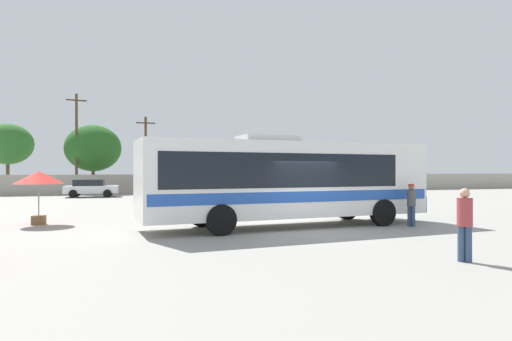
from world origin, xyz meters
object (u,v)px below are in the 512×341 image
(utility_pole_far, at_px, (76,142))
(roadside_tree_midleft, at_px, (93,148))
(passenger_waiting_on_apron, at_px, (465,220))
(coach_bus_white_blue, at_px, (285,179))
(roadside_tree_left, at_px, (8,144))
(parked_car_second_maroon, at_px, (164,186))
(utility_pole_near, at_px, (146,153))
(attendant_by_bus_door, at_px, (411,202))
(parked_car_leftmost_white, at_px, (91,188))
(vendor_umbrella_secondary_red, at_px, (39,179))

(utility_pole_far, bearing_deg, roadside_tree_midleft, 54.13)
(passenger_waiting_on_apron, bearing_deg, coach_bus_white_blue, 103.61)
(passenger_waiting_on_apron, bearing_deg, roadside_tree_midleft, 105.92)
(passenger_waiting_on_apron, distance_m, roadside_tree_left, 44.44)
(passenger_waiting_on_apron, height_order, parked_car_second_maroon, passenger_waiting_on_apron)
(utility_pole_near, relative_size, utility_pole_far, 0.79)
(coach_bus_white_blue, bearing_deg, roadside_tree_left, 117.16)
(roadside_tree_left, bearing_deg, parked_car_second_maroon, -36.48)
(attendant_by_bus_door, distance_m, parked_car_second_maroon, 24.79)
(parked_car_leftmost_white, height_order, roadside_tree_left, roadside_tree_left)
(parked_car_leftmost_white, height_order, utility_pole_far, utility_pole_far)
(attendant_by_bus_door, distance_m, utility_pole_far, 32.68)
(attendant_by_bus_door, relative_size, passenger_waiting_on_apron, 0.94)
(utility_pole_near, bearing_deg, parked_car_second_maroon, -76.64)
(attendant_by_bus_door, xyz_separation_m, utility_pole_near, (-8.52, 28.91, 2.92))
(roadside_tree_left, relative_size, roadside_tree_midleft, 1.04)
(parked_car_leftmost_white, xyz_separation_m, utility_pole_near, (4.60, 5.31, 3.09))
(vendor_umbrella_secondary_red, distance_m, utility_pole_near, 24.66)
(parked_car_leftmost_white, bearing_deg, utility_pole_near, 49.11)
(passenger_waiting_on_apron, xyz_separation_m, vendor_umbrella_secondary_red, (-10.96, 10.84, 0.84))
(vendor_umbrella_secondary_red, bearing_deg, utility_pole_far, 92.00)
(attendant_by_bus_door, height_order, utility_pole_far, utility_pole_far)
(coach_bus_white_blue, relative_size, roadside_tree_left, 1.69)
(passenger_waiting_on_apron, relative_size, utility_pole_far, 0.19)
(utility_pole_far, bearing_deg, parked_car_second_maroon, -35.07)
(coach_bus_white_blue, height_order, utility_pole_far, utility_pole_far)
(attendant_by_bus_door, bearing_deg, roadside_tree_left, 122.19)
(passenger_waiting_on_apron, bearing_deg, parked_car_second_maroon, 98.38)
(attendant_by_bus_door, height_order, roadside_tree_midleft, roadside_tree_midleft)
(attendant_by_bus_door, distance_m, utility_pole_near, 30.28)
(passenger_waiting_on_apron, xyz_separation_m, utility_pole_near, (-5.60, 34.82, 2.87))
(attendant_by_bus_door, distance_m, parked_car_leftmost_white, 27.00)
(parked_car_leftmost_white, relative_size, roadside_tree_midleft, 0.65)
(coach_bus_white_blue, relative_size, utility_pole_far, 1.25)
(coach_bus_white_blue, relative_size, parked_car_second_maroon, 2.69)
(parked_car_second_maroon, bearing_deg, roadside_tree_left, 143.52)
(utility_pole_far, height_order, roadside_tree_midleft, utility_pole_far)
(vendor_umbrella_secondary_red, distance_m, roadside_tree_midleft, 25.96)
(coach_bus_white_blue, xyz_separation_m, attendant_by_bus_door, (4.69, -1.36, -0.92))
(coach_bus_white_blue, relative_size, attendant_by_bus_door, 7.03)
(coach_bus_white_blue, height_order, vendor_umbrella_secondary_red, coach_bus_white_blue)
(parked_car_leftmost_white, bearing_deg, coach_bus_white_blue, -69.24)
(parked_car_second_maroon, distance_m, roadside_tree_midleft, 9.98)
(passenger_waiting_on_apron, bearing_deg, parked_car_leftmost_white, 109.05)
(roadside_tree_midleft, bearing_deg, roadside_tree_left, 156.87)
(parked_car_leftmost_white, distance_m, utility_pole_far, 6.87)
(passenger_waiting_on_apron, xyz_separation_m, utility_pole_far, (-11.80, 34.83, 3.82))
(roadside_tree_left, bearing_deg, utility_pole_far, -37.96)
(parked_car_second_maroon, distance_m, roadside_tree_left, 18.20)
(coach_bus_white_blue, xyz_separation_m, roadside_tree_left, (-16.88, 32.90, 2.94))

